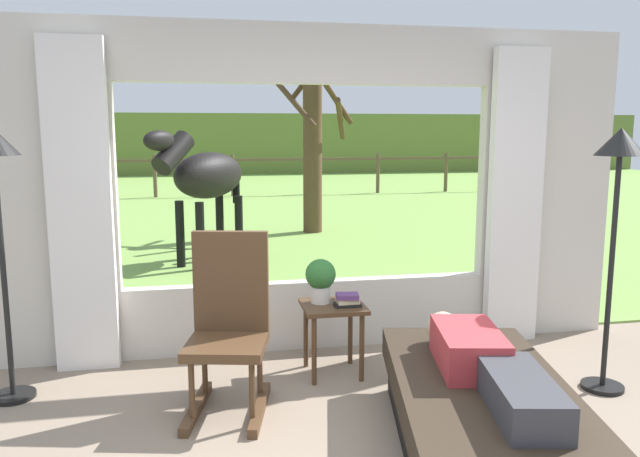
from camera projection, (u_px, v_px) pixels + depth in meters
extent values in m
cube|color=beige|center=(35.00, 196.00, 4.49)|extent=(1.15, 0.12, 2.55)
cube|color=beige|center=(544.00, 187.00, 5.25)|extent=(1.15, 0.12, 2.55)
cube|color=beige|center=(309.00, 314.00, 5.03)|extent=(2.90, 0.12, 0.55)
cube|color=beige|center=(309.00, 54.00, 4.71)|extent=(2.90, 0.12, 0.45)
cube|color=silver|center=(80.00, 208.00, 4.43)|extent=(0.44, 0.10, 2.40)
cube|color=silver|center=(515.00, 198.00, 5.07)|extent=(0.44, 0.10, 2.40)
cube|color=#759E47|center=(235.00, 200.00, 15.64)|extent=(36.00, 21.68, 0.02)
cube|color=olive|center=(221.00, 144.00, 25.00)|extent=(36.00, 2.00, 2.40)
cube|color=black|center=(477.00, 428.00, 3.42)|extent=(1.12, 1.70, 0.24)
cube|color=#2D2319|center=(478.00, 392.00, 3.39)|extent=(1.22, 1.84, 0.18)
cube|color=#B23338|center=(468.00, 348.00, 3.50)|extent=(0.45, 0.66, 0.22)
cube|color=#333338|center=(521.00, 395.00, 2.94)|extent=(0.41, 0.72, 0.18)
sphere|color=tan|center=(443.00, 327.00, 3.87)|extent=(0.20, 0.20, 0.20)
cube|color=#4C331E|center=(226.00, 346.00, 3.81)|extent=(0.57, 0.57, 0.06)
cube|color=#4C331E|center=(231.00, 283.00, 3.96)|extent=(0.48, 0.16, 0.68)
cube|color=#4C331E|center=(196.00, 408.00, 3.88)|extent=(0.21, 0.68, 0.06)
cube|color=#4C331E|center=(260.00, 409.00, 3.87)|extent=(0.21, 0.68, 0.06)
cylinder|color=#4C331E|center=(192.00, 389.00, 3.67)|extent=(0.04, 0.04, 0.38)
cylinder|color=#4C331E|center=(252.00, 389.00, 3.66)|extent=(0.04, 0.04, 0.38)
cylinder|color=#4C331E|center=(205.00, 366.00, 4.03)|extent=(0.04, 0.04, 0.38)
cylinder|color=#4C331E|center=(260.00, 366.00, 4.02)|extent=(0.04, 0.04, 0.38)
cube|color=#4C331E|center=(333.00, 306.00, 4.43)|extent=(0.44, 0.44, 0.03)
cylinder|color=#4C331E|center=(314.00, 351.00, 4.27)|extent=(0.04, 0.04, 0.49)
cylinder|color=#4C331E|center=(362.00, 348.00, 4.34)|extent=(0.04, 0.04, 0.49)
cylinder|color=#4C331E|center=(306.00, 335.00, 4.60)|extent=(0.04, 0.04, 0.49)
cylinder|color=#4C331E|center=(350.00, 332.00, 4.66)|extent=(0.04, 0.04, 0.49)
cylinder|color=silver|center=(321.00, 295.00, 4.46)|extent=(0.14, 0.14, 0.12)
sphere|color=#2D6B2D|center=(321.00, 274.00, 4.44)|extent=(0.22, 0.22, 0.22)
cube|color=black|center=(347.00, 305.00, 4.38)|extent=(0.19, 0.12, 0.02)
cube|color=beige|center=(348.00, 301.00, 4.38)|extent=(0.15, 0.11, 0.04)
cube|color=#59336B|center=(347.00, 296.00, 4.37)|extent=(0.17, 0.14, 0.03)
cylinder|color=black|center=(14.00, 396.00, 4.09)|extent=(0.28, 0.28, 0.03)
cylinder|color=black|center=(4.00, 280.00, 3.97)|extent=(0.04, 0.04, 1.60)
cylinder|color=black|center=(602.00, 386.00, 4.24)|extent=(0.28, 0.28, 0.03)
cylinder|color=black|center=(611.00, 276.00, 4.12)|extent=(0.04, 0.04, 1.59)
cone|color=black|center=(621.00, 142.00, 3.98)|extent=(0.32, 0.32, 0.18)
ellipsoid|color=black|center=(209.00, 175.00, 8.04)|extent=(1.21, 1.32, 0.60)
cylinder|color=black|center=(173.00, 153.00, 7.40)|extent=(0.58, 0.63, 0.53)
ellipsoid|color=black|center=(159.00, 141.00, 7.16)|extent=(0.45, 0.50, 0.24)
cube|color=black|center=(178.00, 150.00, 7.46)|extent=(0.33, 0.39, 0.32)
cylinder|color=black|center=(236.00, 183.00, 8.59)|extent=(0.14, 0.14, 0.55)
cylinder|color=black|center=(200.00, 236.00, 7.72)|extent=(0.11, 0.11, 0.85)
cylinder|color=black|center=(180.00, 234.00, 7.86)|extent=(0.11, 0.11, 0.85)
cylinder|color=black|center=(239.00, 227.00, 8.45)|extent=(0.11, 0.11, 0.85)
cylinder|color=black|center=(220.00, 225.00, 8.60)|extent=(0.11, 0.11, 0.85)
cylinder|color=#4C3823|center=(313.00, 149.00, 10.43)|extent=(0.32, 0.32, 2.83)
cylinder|color=#47331E|center=(333.00, 95.00, 10.00)|extent=(0.85, 0.67, 0.93)
cylinder|color=#47331E|center=(294.00, 102.00, 10.00)|extent=(0.66, 0.86, 0.86)
cylinder|color=#47331E|center=(340.00, 120.00, 10.31)|extent=(0.45, 1.21, 0.68)
cylinder|color=#47331E|center=(310.00, 75.00, 10.59)|extent=(0.70, 0.13, 0.88)
cylinder|color=brown|center=(74.00, 177.00, 15.66)|extent=(0.10, 0.10, 1.10)
cylinder|color=brown|center=(155.00, 176.00, 16.04)|extent=(0.10, 0.10, 1.10)
cylinder|color=brown|center=(233.00, 175.00, 16.41)|extent=(0.10, 0.10, 1.10)
cylinder|color=brown|center=(307.00, 174.00, 16.78)|extent=(0.10, 0.10, 1.10)
cylinder|color=brown|center=(378.00, 173.00, 17.16)|extent=(0.10, 0.10, 1.10)
cylinder|color=brown|center=(446.00, 172.00, 17.53)|extent=(0.10, 0.10, 1.10)
cylinder|color=brown|center=(511.00, 171.00, 17.91)|extent=(0.10, 0.10, 1.10)
cube|color=brown|center=(232.00, 160.00, 16.35)|extent=(16.00, 0.06, 0.08)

